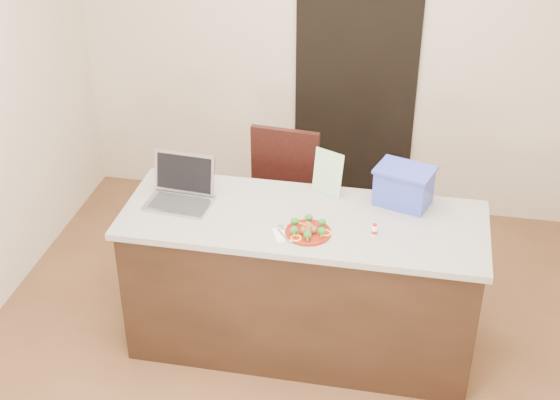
% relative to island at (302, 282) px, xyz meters
% --- Properties ---
extents(ground, '(4.00, 4.00, 0.00)m').
position_rel_island_xyz_m(ground, '(0.00, -0.25, -0.46)').
color(ground, brown).
rests_on(ground, ground).
extents(room_shell, '(4.00, 4.00, 4.00)m').
position_rel_island_xyz_m(room_shell, '(0.00, -0.25, 1.16)').
color(room_shell, white).
rests_on(room_shell, ground).
extents(doorway, '(0.90, 0.02, 2.00)m').
position_rel_island_xyz_m(doorway, '(0.10, 1.73, 0.54)').
color(doorway, black).
rests_on(doorway, ground).
extents(island, '(2.06, 0.76, 0.92)m').
position_rel_island_xyz_m(island, '(0.00, 0.00, 0.00)').
color(island, black).
rests_on(island, ground).
extents(plate, '(0.25, 0.25, 0.02)m').
position_rel_island_xyz_m(plate, '(0.05, -0.16, 0.47)').
color(plate, maroon).
rests_on(plate, island).
extents(meatballs, '(0.10, 0.10, 0.04)m').
position_rel_island_xyz_m(meatballs, '(0.06, -0.16, 0.49)').
color(meatballs, brown).
rests_on(meatballs, plate).
extents(broccoli, '(0.20, 0.22, 0.04)m').
position_rel_island_xyz_m(broccoli, '(0.05, -0.16, 0.51)').
color(broccoli, '#185316').
rests_on(broccoli, plate).
extents(pepper_rings, '(0.21, 0.23, 0.01)m').
position_rel_island_xyz_m(pepper_rings, '(0.05, -0.16, 0.48)').
color(pepper_rings, yellow).
rests_on(pepper_rings, plate).
extents(napkin, '(0.18, 0.18, 0.01)m').
position_rel_island_xyz_m(napkin, '(-0.06, -0.19, 0.46)').
color(napkin, white).
rests_on(napkin, island).
extents(fork, '(0.09, 0.16, 0.00)m').
position_rel_island_xyz_m(fork, '(-0.08, -0.18, 0.47)').
color(fork, silver).
rests_on(fork, napkin).
extents(knife, '(0.04, 0.17, 0.01)m').
position_rel_island_xyz_m(knife, '(-0.03, -0.21, 0.47)').
color(knife, silver).
rests_on(knife, napkin).
extents(yogurt_bottle, '(0.03, 0.03, 0.07)m').
position_rel_island_xyz_m(yogurt_bottle, '(0.41, -0.11, 0.49)').
color(yogurt_bottle, white).
rests_on(yogurt_bottle, island).
extents(laptop, '(0.39, 0.32, 0.26)m').
position_rel_island_xyz_m(laptop, '(-0.73, 0.06, 0.53)').
color(laptop, '#AAAAAE').
rests_on(laptop, island).
extents(leaflet, '(0.19, 0.12, 0.27)m').
position_rel_island_xyz_m(leaflet, '(0.10, 0.29, 0.59)').
color(leaflet, white).
rests_on(leaflet, island).
extents(blue_box, '(0.37, 0.31, 0.23)m').
position_rel_island_xyz_m(blue_box, '(0.54, 0.26, 0.57)').
color(blue_box, '#3242B7').
rests_on(blue_box, island).
extents(chair, '(0.50, 0.50, 1.04)m').
position_rel_island_xyz_m(chair, '(-0.26, 0.72, 0.13)').
color(chair, black).
rests_on(chair, ground).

